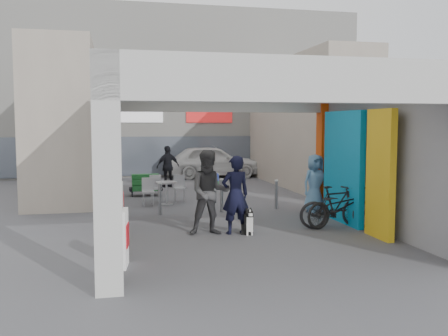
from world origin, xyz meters
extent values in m
plane|color=#505055|center=(0.00, 0.00, 0.00)|extent=(90.00, 90.00, 0.00)
cube|color=beige|center=(-3.00, -4.00, 1.75)|extent=(0.40, 0.40, 3.50)
cube|color=beige|center=(-3.00, 2.00, 1.75)|extent=(0.40, 0.40, 3.50)
cube|color=#DF490D|center=(3.00, 2.00, 1.75)|extent=(0.40, 0.40, 3.50)
plane|color=#BCB8AC|center=(-3.00, -1.00, 1.75)|extent=(0.00, 6.40, 6.40)
plane|color=#949499|center=(3.00, -1.00, 1.75)|extent=(0.00, 6.40, 6.40)
cube|color=#0B89BC|center=(2.70, 0.20, 1.40)|extent=(0.15, 2.00, 2.80)
cube|color=yellow|center=(2.70, -1.60, 1.40)|extent=(0.15, 1.00, 2.80)
plane|color=beige|center=(0.00, -1.00, 3.50)|extent=(6.40, 6.40, 0.00)
cube|color=beige|center=(0.00, 2.05, 3.15)|extent=(6.40, 0.30, 0.70)
cube|color=beige|center=(0.00, -4.05, 3.15)|extent=(6.40, 0.30, 0.70)
cube|color=white|center=(0.00, 2.22, 3.10)|extent=(4.20, 0.05, 0.55)
cube|color=silver|center=(0.00, 14.00, 4.00)|extent=(18.00, 4.00, 8.00)
cube|color=#515966|center=(0.00, 11.95, 1.00)|extent=(16.20, 0.06, 1.80)
cube|color=white|center=(-2.00, 11.96, 2.80)|extent=(2.60, 0.06, 0.50)
cube|color=red|center=(1.50, 11.96, 2.80)|extent=(2.20, 0.06, 0.50)
cube|color=#AFA291|center=(-4.50, 7.50, 2.50)|extent=(2.00, 9.00, 5.00)
cube|color=#AFA291|center=(4.50, 7.50, 2.50)|extent=(2.00, 9.00, 5.00)
cylinder|color=gray|center=(-1.72, 2.22, 0.44)|extent=(0.09, 0.09, 0.87)
cylinder|color=gray|center=(0.02, 2.29, 0.46)|extent=(0.09, 0.09, 0.93)
cylinder|color=gray|center=(1.70, 2.46, 0.42)|extent=(0.09, 0.09, 0.83)
cube|color=white|center=(-2.75, -2.66, 0.50)|extent=(0.15, 0.56, 1.00)
cube|color=red|center=(-2.71, -2.66, 0.55)|extent=(0.09, 0.39, 0.40)
cube|color=white|center=(-2.75, 1.51, 0.50)|extent=(0.08, 0.55, 1.00)
cube|color=red|center=(-2.71, 1.51, 0.55)|extent=(0.04, 0.39, 0.40)
cylinder|color=#B5B5BA|center=(-1.36, 3.95, 0.34)|extent=(0.06, 0.06, 0.68)
cylinder|color=#B5B5BA|center=(-1.36, 3.95, 0.01)|extent=(0.42, 0.42, 0.02)
cylinder|color=#B5B5BA|center=(-1.36, 3.95, 0.68)|extent=(0.66, 0.66, 0.05)
cube|color=#B5B5BA|center=(-1.93, 3.76, 0.21)|extent=(0.36, 0.36, 0.43)
cube|color=#B5B5BA|center=(-1.93, 3.93, 0.64)|extent=(0.36, 0.05, 0.43)
cube|color=#B5B5BA|center=(-0.89, 4.43, 0.21)|extent=(0.36, 0.36, 0.43)
cube|color=#B5B5BA|center=(-0.89, 4.60, 0.64)|extent=(0.36, 0.05, 0.43)
cube|color=#B5B5BA|center=(-1.65, 4.52, 0.21)|extent=(0.36, 0.36, 0.43)
cube|color=#B5B5BA|center=(-1.65, 4.69, 0.64)|extent=(0.36, 0.05, 0.43)
cube|color=black|center=(-1.88, 6.00, 0.14)|extent=(1.12, 0.56, 0.28)
cube|color=#195724|center=(-1.88, 5.86, 0.28)|extent=(0.93, 0.33, 0.17)
cube|color=#195724|center=(-1.88, 6.00, 0.47)|extent=(0.93, 0.33, 0.17)
cube|color=#195724|center=(-1.88, 6.14, 0.65)|extent=(0.93, 0.33, 0.17)
cube|color=#195724|center=(0.79, 7.61, 0.14)|extent=(0.47, 0.37, 0.28)
cube|color=#283A94|center=(0.79, 7.61, 0.42)|extent=(0.47, 0.37, 0.28)
cube|color=black|center=(0.01, -0.58, 0.12)|extent=(0.23, 0.31, 0.23)
cube|color=black|center=(0.01, -0.71, 0.29)|extent=(0.18, 0.15, 0.35)
cube|color=white|center=(0.01, -0.79, 0.25)|extent=(0.14, 0.03, 0.33)
cylinder|color=white|center=(-0.04, -0.77, 0.13)|extent=(0.04, 0.04, 0.27)
cylinder|color=white|center=(0.06, -0.77, 0.13)|extent=(0.04, 0.04, 0.27)
sphere|color=black|center=(0.01, -0.73, 0.50)|extent=(0.18, 0.18, 0.18)
cube|color=white|center=(0.01, -0.82, 0.48)|extent=(0.08, 0.12, 0.06)
cone|color=black|center=(-0.04, -0.69, 0.59)|extent=(0.07, 0.07, 0.08)
cone|color=black|center=(0.06, -0.69, 0.59)|extent=(0.07, 0.07, 0.08)
imported|color=black|center=(-0.26, -0.52, 0.89)|extent=(0.69, 0.50, 1.77)
imported|color=#3E3E40|center=(-0.84, -0.47, 0.95)|extent=(0.97, 0.78, 1.90)
imported|color=#6394C0|center=(2.60, 1.74, 0.81)|extent=(0.90, 0.69, 1.63)
imported|color=black|center=(-0.87, 8.16, 0.82)|extent=(1.03, 0.69, 1.63)
imported|color=black|center=(2.30, -0.48, 0.51)|extent=(2.00, 0.91, 1.02)
imported|color=black|center=(2.26, -0.37, 0.51)|extent=(1.76, 0.90, 1.02)
imported|color=white|center=(1.49, 11.41, 0.75)|extent=(4.47, 1.90, 1.51)
camera|label=1|loc=(-2.88, -11.32, 2.47)|focal=40.00mm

